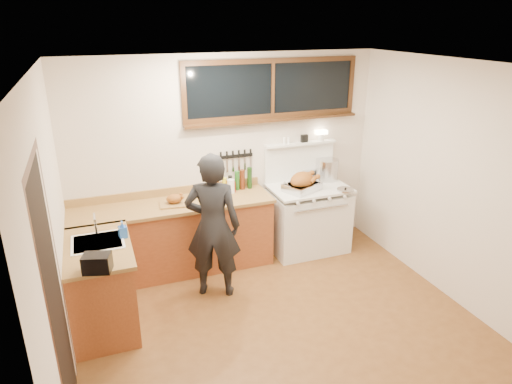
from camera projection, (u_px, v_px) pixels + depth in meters
name	position (u px, v px, depth m)	size (l,w,h in m)	color
ground_plane	(280.00, 323.00, 4.77)	(4.00, 3.50, 0.02)	brown
room_shell	(283.00, 173.00, 4.18)	(4.10, 3.60, 2.65)	beige
counter_back	(174.00, 237.00, 5.61)	(2.44, 0.64, 1.00)	brown
counter_left	(101.00, 286.00, 4.60)	(0.64, 1.09, 0.90)	brown
sink_unit	(98.00, 247.00, 4.53)	(0.50, 0.45, 0.37)	white
vintage_stove	(307.00, 217.00, 6.16)	(1.02, 0.74, 1.57)	white
back_window	(273.00, 96.00, 5.73)	(2.32, 0.13, 0.77)	black
left_doorway	(56.00, 301.00, 3.25)	(0.02, 1.04, 2.17)	black
knife_strip	(236.00, 157.00, 5.85)	(0.46, 0.03, 0.28)	black
man	(213.00, 226.00, 5.01)	(0.72, 0.61, 1.67)	black
soap_bottle	(123.00, 229.00, 4.58)	(0.09, 0.09, 0.18)	blue
toaster	(97.00, 263.00, 3.97)	(0.27, 0.22, 0.16)	black
cutting_board	(175.00, 201.00, 5.41)	(0.38, 0.30, 0.13)	olive
roast_turkey	(302.00, 183.00, 5.83)	(0.53, 0.48, 0.25)	silver
stockpot	(327.00, 169.00, 6.22)	(0.35, 0.35, 0.29)	silver
saucepan	(308.00, 174.00, 6.28)	(0.21, 0.31, 0.13)	silver
pot_lid	(345.00, 190.00, 5.86)	(0.29, 0.29, 0.04)	silver
coffee_tin	(231.00, 187.00, 5.80)	(0.10, 0.08, 0.14)	maroon
pitcher	(231.00, 186.00, 5.77)	(0.10, 0.10, 0.17)	white
bottle_cluster	(236.00, 181.00, 5.85)	(0.50, 0.07, 0.28)	black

